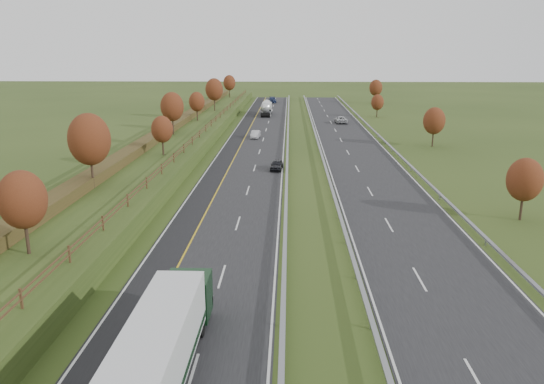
{
  "coord_description": "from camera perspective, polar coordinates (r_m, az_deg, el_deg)",
  "views": [
    {
      "loc": [
        5.99,
        -23.78,
        15.63
      ],
      "look_at": [
        4.33,
        26.3,
        2.2
      ],
      "focal_mm": 35.0,
      "sensor_mm": 36.0,
      "label": 1
    }
  ],
  "objects": [
    {
      "name": "trees_left",
      "position": [
        83.06,
        -11.19,
        8.32
      ],
      "size": [
        6.64,
        164.3,
        7.66
      ],
      "color": "#2D2116",
      "rests_on": "embankment_left"
    },
    {
      "name": "embankment_left",
      "position": [
        87.15,
        -10.75,
        5.07
      ],
      "size": [
        12.0,
        200.0,
        2.0
      ],
      "primitive_type": "cube",
      "color": "#304318",
      "rests_on": "ground"
    },
    {
      "name": "lane_markings",
      "position": [
        85.1,
        2.15,
        4.44
      ],
      "size": [
        26.75,
        200.0,
        0.01
      ],
      "color": "silver",
      "rests_on": "near_carriageway"
    },
    {
      "name": "median_barrier_near",
      "position": [
        85.12,
        1.68,
        4.83
      ],
      "size": [
        0.32,
        200.0,
        0.71
      ],
      "color": "gray",
      "rests_on": "ground"
    },
    {
      "name": "hedge_left",
      "position": [
        87.36,
        -12.09,
        6.06
      ],
      "size": [
        2.2,
        180.0,
        1.1
      ],
      "primitive_type": "cube",
      "color": "#3A3818",
      "rests_on": "embankment_left"
    },
    {
      "name": "median_barrier_far",
      "position": [
        85.25,
        5.13,
        4.8
      ],
      "size": [
        0.32,
        200.0,
        0.71
      ],
      "color": "gray",
      "rests_on": "ground"
    },
    {
      "name": "fence_left",
      "position": [
        85.6,
        -7.91,
        6.19
      ],
      "size": [
        0.12,
        189.06,
        1.2
      ],
      "color": "#422B19",
      "rests_on": "embankment_left"
    },
    {
      "name": "car_small_far",
      "position": [
        165.84,
        0.03,
        9.89
      ],
      "size": [
        2.66,
        5.81,
        1.65
      ],
      "primitive_type": "imported",
      "rotation": [
        0.0,
        0.0,
        0.06
      ],
      "color": "#152042",
      "rests_on": "near_carriageway"
    },
    {
      "name": "near_carriageway",
      "position": [
        85.44,
        -2.16,
        4.46
      ],
      "size": [
        10.5,
        200.0,
        0.04
      ],
      "primitive_type": "cube",
      "color": "black",
      "rests_on": "ground"
    },
    {
      "name": "far_carriageway",
      "position": [
        85.87,
        8.93,
        4.34
      ],
      "size": [
        10.5,
        200.0,
        0.04
      ],
      "primitive_type": "cube",
      "color": "black",
      "rests_on": "ground"
    },
    {
      "name": "box_lorry",
      "position": [
        25.51,
        -12.11,
        -16.79
      ],
      "size": [
        2.58,
        16.28,
        4.06
      ],
      "color": "black",
      "rests_on": "near_carriageway"
    },
    {
      "name": "road_tanker",
      "position": [
        133.26,
        -0.62,
        9.07
      ],
      "size": [
        2.4,
        11.22,
        3.46
      ],
      "color": "silver",
      "rests_on": "near_carriageway"
    },
    {
      "name": "car_oncoming",
      "position": [
        119.27,
        7.4,
        7.73
      ],
      "size": [
        2.74,
        5.47,
        1.49
      ],
      "primitive_type": "imported",
      "rotation": [
        0.0,
        0.0,
        3.19
      ],
      "color": "silver",
      "rests_on": "far_carriageway"
    },
    {
      "name": "hard_shoulder",
      "position": [
        85.78,
        -4.66,
        4.47
      ],
      "size": [
        3.0,
        200.0,
        0.04
      ],
      "primitive_type": "cube",
      "color": "black",
      "rests_on": "ground"
    },
    {
      "name": "outer_barrier_far",
      "position": [
        86.67,
        12.76,
        4.65
      ],
      "size": [
        0.32,
        200.0,
        0.71
      ],
      "color": "gray",
      "rests_on": "ground"
    },
    {
      "name": "trees_far",
      "position": [
        116.04,
        13.91,
        8.94
      ],
      "size": [
        8.45,
        118.6,
        7.12
      ],
      "color": "#2D2116",
      "rests_on": "ground"
    },
    {
      "name": "car_silver_mid",
      "position": [
        97.84,
        -1.79,
        6.22
      ],
      "size": [
        1.73,
        4.17,
        1.34
      ],
      "primitive_type": "imported",
      "rotation": [
        0.0,
        0.0,
        -0.08
      ],
      "color": "#BBBBC0",
      "rests_on": "near_carriageway"
    },
    {
      "name": "ground",
      "position": [
        80.34,
        3.31,
        3.76
      ],
      "size": [
        400.0,
        400.0,
        0.0
      ],
      "primitive_type": "plane",
      "color": "#304318",
      "rests_on": "ground"
    },
    {
      "name": "car_dark_near",
      "position": [
        71.42,
        0.5,
        2.94
      ],
      "size": [
        1.84,
        4.01,
        1.33
      ],
      "primitive_type": "imported",
      "rotation": [
        0.0,
        0.0,
        -0.07
      ],
      "color": "black",
      "rests_on": "near_carriageway"
    }
  ]
}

